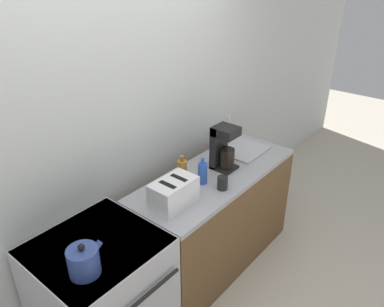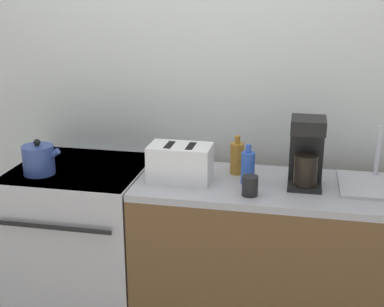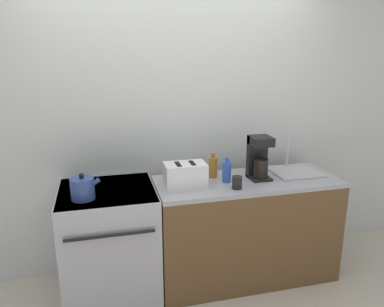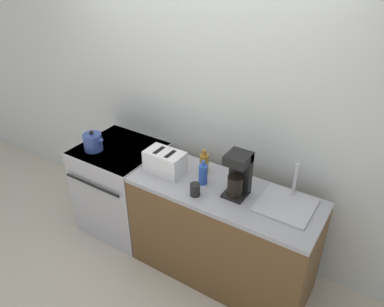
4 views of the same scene
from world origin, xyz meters
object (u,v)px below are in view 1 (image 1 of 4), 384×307
(stove, at_px, (103,298))
(toaster, at_px, (174,193))
(cup_black, at_px, (222,183))
(bottle_blue, at_px, (203,173))
(coffee_maker, at_px, (223,147))
(bottle_amber, at_px, (182,170))
(kettle, at_px, (84,261))

(stove, height_order, toaster, toaster)
(stove, distance_m, cup_black, 1.10)
(bottle_blue, bearing_deg, coffee_maker, 4.77)
(bottle_blue, relative_size, bottle_amber, 0.98)
(bottle_amber, bearing_deg, toaster, -149.29)
(stove, bearing_deg, coffee_maker, -1.67)
(coffee_maker, bearing_deg, toaster, -175.48)
(kettle, bearing_deg, cup_black, -4.04)
(stove, relative_size, coffee_maker, 2.50)
(toaster, distance_m, cup_black, 0.40)
(toaster, distance_m, coffee_maker, 0.63)
(stove, xyz_separation_m, bottle_amber, (0.86, 0.08, 0.52))
(coffee_maker, relative_size, cup_black, 3.61)
(toaster, relative_size, bottle_amber, 1.52)
(stove, xyz_separation_m, bottle_blue, (0.93, -0.06, 0.52))
(kettle, height_order, bottle_blue, bottle_blue)
(stove, xyz_separation_m, cup_black, (0.96, -0.22, 0.48))
(stove, height_order, cup_black, cup_black)
(bottle_blue, relative_size, cup_black, 2.09)
(toaster, height_order, coffee_maker, coffee_maker)
(toaster, distance_m, bottle_amber, 0.32)
(kettle, relative_size, coffee_maker, 0.59)
(bottle_amber, xyz_separation_m, cup_black, (0.10, -0.30, -0.04))
(kettle, relative_size, bottle_blue, 1.02)
(bottle_blue, bearing_deg, cup_black, -80.16)
(stove, height_order, bottle_blue, bottle_blue)
(cup_black, bearing_deg, kettle, 175.96)
(toaster, bearing_deg, bottle_amber, 30.71)
(stove, bearing_deg, cup_black, -12.85)
(bottle_amber, relative_size, cup_black, 2.13)
(stove, relative_size, cup_black, 9.04)
(bottle_amber, bearing_deg, cup_black, -71.41)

